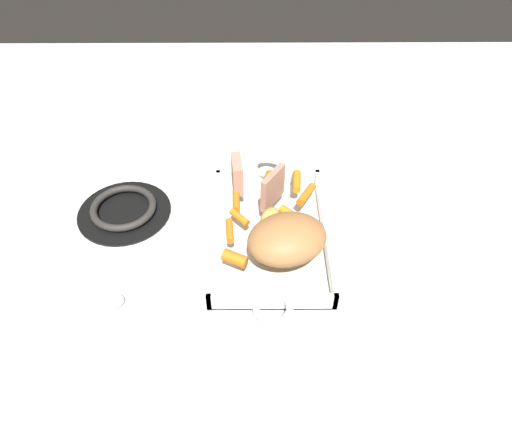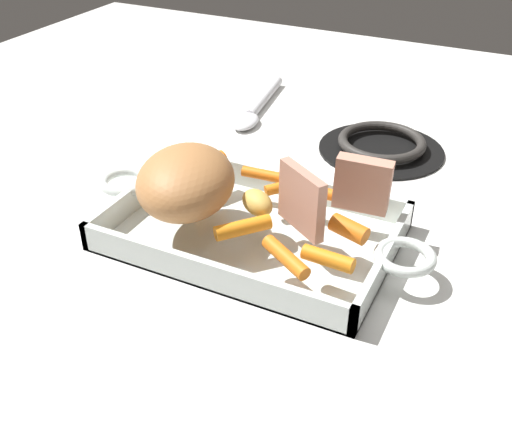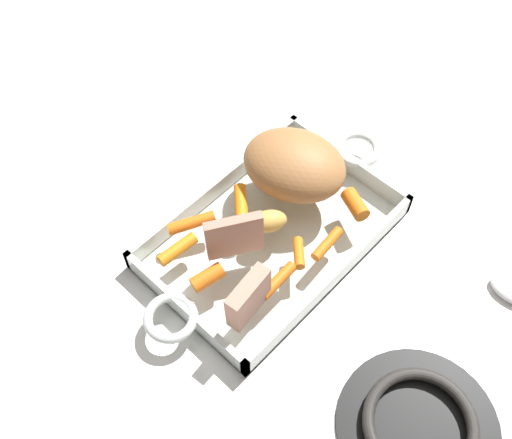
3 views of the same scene
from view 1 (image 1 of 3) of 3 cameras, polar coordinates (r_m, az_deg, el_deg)
name	(u,v)px [view 1 (image 1 of 3)]	position (r m, az deg, el deg)	size (l,w,h in m)	color
ground_plane	(269,238)	(1.01, 1.62, -2.25)	(1.88, 1.88, 0.00)	white
roasting_dish	(270,234)	(1.00, 1.64, -1.73)	(0.47, 0.24, 0.04)	silver
pork_roast	(287,239)	(0.90, 3.74, -2.35)	(0.15, 0.12, 0.08)	#AC7241
roast_slice_thin	(273,188)	(1.01, 2.01, 3.82)	(0.01, 0.08, 0.08)	tan
roast_slice_thick	(237,174)	(1.05, -2.26, 5.47)	(0.02, 0.07, 0.07)	tan
baby_carrot_long	(294,217)	(0.99, 4.59, 0.34)	(0.02, 0.02, 0.07)	orange
baby_carrot_southeast	(240,217)	(0.99, -1.98, 0.27)	(0.01, 0.01, 0.05)	orange
baby_carrot_short	(230,231)	(0.96, -3.16, -1.35)	(0.01, 0.01, 0.06)	orange
baby_carrot_northwest	(235,258)	(0.90, -2.56, -4.67)	(0.02, 0.02, 0.05)	orange
baby_carrot_center_left	(306,194)	(1.04, 6.03, 3.01)	(0.02, 0.02, 0.07)	orange
baby_carrot_southwest	(236,200)	(1.02, -2.39, 2.33)	(0.02, 0.02, 0.06)	orange
baby_carrot_center_right	(297,181)	(1.07, 4.89, 4.58)	(0.02, 0.02, 0.06)	orange
baby_carrot_northeast	(268,180)	(1.07, 1.49, 4.78)	(0.02, 0.02, 0.05)	orange
potato_golden_small	(271,217)	(0.98, 1.79, 0.35)	(0.05, 0.03, 0.03)	gold
stove_burner_rear	(124,210)	(1.10, -15.52, 1.15)	(0.21, 0.21, 0.02)	black
serving_spoon	(67,307)	(0.95, -21.65, -9.68)	(0.07, 0.25, 0.02)	white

